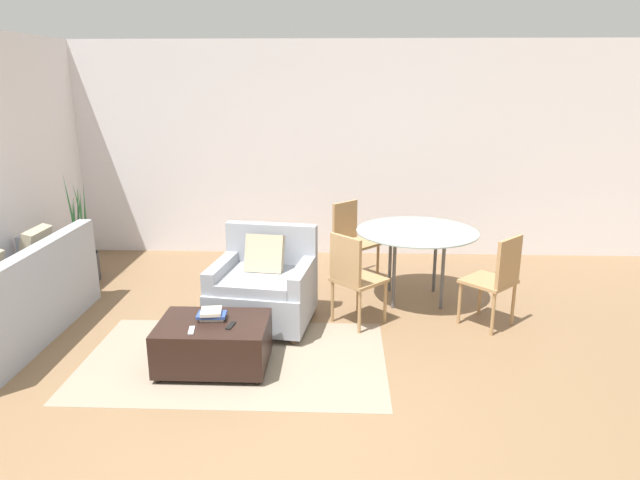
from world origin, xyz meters
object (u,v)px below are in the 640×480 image
(book_stack, at_px, (212,314))
(dining_chair_near_right, at_px, (497,275))
(tv_remote_secondary, at_px, (191,330))
(dining_table, at_px, (417,237))
(potted_plant, at_px, (82,256))
(dining_chair_far_left, at_px, (351,235))
(dining_chair_near_left, at_px, (353,274))
(armchair, at_px, (264,288))
(tv_remote_primary, at_px, (231,325))
(ottoman, at_px, (214,342))
(couch, at_px, (11,307))

(book_stack, bearing_deg, dining_chair_near_right, 18.10)
(tv_remote_secondary, distance_m, dining_table, 2.61)
(book_stack, relative_size, potted_plant, 0.18)
(potted_plant, bearing_deg, dining_chair_far_left, 4.01)
(dining_chair_near_left, bearing_deg, armchair, 178.86)
(tv_remote_primary, relative_size, dining_table, 0.12)
(tv_remote_primary, distance_m, potted_plant, 2.98)
(book_stack, relative_size, dining_chair_far_left, 0.27)
(armchair, distance_m, dining_chair_near_right, 2.20)
(armchair, bearing_deg, tv_remote_secondary, -111.63)
(potted_plant, bearing_deg, tv_remote_secondary, -49.61)
(ottoman, height_order, tv_remote_primary, tv_remote_primary)
(book_stack, distance_m, tv_remote_primary, 0.22)
(dining_chair_near_left, bearing_deg, tv_remote_secondary, -140.54)
(couch, bearing_deg, dining_chair_near_left, 8.02)
(tv_remote_primary, relative_size, dining_chair_near_left, 0.16)
(ottoman, distance_m, potted_plant, 2.81)
(potted_plant, relative_size, dining_chair_far_left, 1.44)
(ottoman, distance_m, tv_remote_secondary, 0.28)
(tv_remote_primary, xyz_separation_m, dining_chair_near_left, (0.98, 0.94, 0.12))
(armchair, distance_m, book_stack, 0.90)
(dining_table, bearing_deg, tv_remote_primary, -135.63)
(ottoman, height_order, dining_chair_near_left, dining_chair_near_left)
(dining_table, distance_m, dining_chair_near_right, 0.97)
(armchair, xyz_separation_m, tv_remote_secondary, (-0.42, -1.06, 0.05))
(dining_table, bearing_deg, tv_remote_secondary, -138.51)
(tv_remote_primary, xyz_separation_m, tv_remote_secondary, (-0.29, -0.10, 0.00))
(armchair, bearing_deg, book_stack, -110.40)
(tv_remote_secondary, distance_m, potted_plant, 2.85)
(couch, distance_m, book_stack, 1.95)
(couch, bearing_deg, dining_chair_near_right, 5.60)
(tv_remote_primary, distance_m, dining_chair_far_left, 2.49)
(couch, xyz_separation_m, armchair, (2.22, 0.45, 0.04))
(dining_table, relative_size, dining_chair_near_left, 1.40)
(ottoman, height_order, tv_remote_secondary, tv_remote_secondary)
(book_stack, bearing_deg, dining_chair_far_left, 61.81)
(dining_chair_near_left, distance_m, dining_chair_far_left, 1.34)
(dining_chair_near_right, height_order, dining_chair_far_left, same)
(dining_chair_far_left, bearing_deg, dining_chair_near_right, -45.00)
(potted_plant, xyz_separation_m, dining_chair_near_right, (4.46, -1.13, 0.22))
(dining_table, xyz_separation_m, dining_chair_near_right, (0.67, -0.67, -0.18))
(ottoman, bearing_deg, armchair, 71.86)
(ottoman, bearing_deg, dining_chair_near_left, 37.54)
(dining_chair_near_left, xyz_separation_m, dining_chair_far_left, (0.00, 1.34, 0.00))
(ottoman, bearing_deg, dining_chair_near_right, 19.43)
(tv_remote_primary, distance_m, tv_remote_secondary, 0.31)
(dining_table, bearing_deg, dining_chair_near_right, -45.00)
(armchair, bearing_deg, dining_table, 23.31)
(armchair, bearing_deg, ottoman, -108.14)
(ottoman, xyz_separation_m, dining_chair_far_left, (1.14, 2.22, 0.30))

